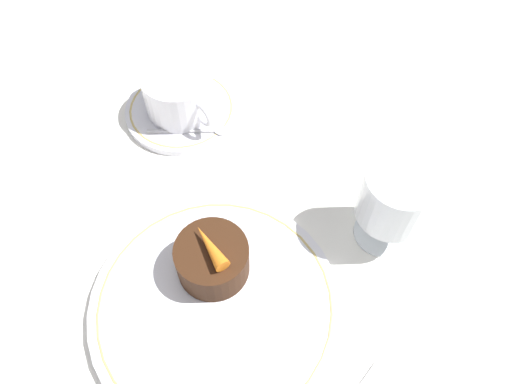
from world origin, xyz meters
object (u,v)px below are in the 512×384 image
Objects in this scene: dinner_plate at (215,306)px; coffee_cup at (179,92)px; wine_glass at (395,199)px; dessert_cake at (212,259)px.

coffee_cup reaches higher than dinner_plate.
coffee_cup is 0.32m from wine_glass.
dinner_plate is 0.23m from wine_glass.
dinner_plate is 2.33× the size of wine_glass.
dinner_plate is 3.38× the size of dessert_cake.
coffee_cup is at bearing -166.94° from wine_glass.
dessert_cake is at bearing -26.67° from coffee_cup.
wine_glass is at bearing 76.10° from dinner_plate.
wine_glass is 0.21m from dessert_cake.
wine_glass is (0.05, 0.21, 0.07)m from dinner_plate.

